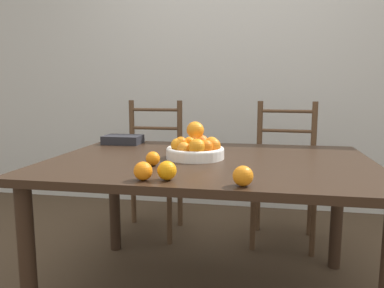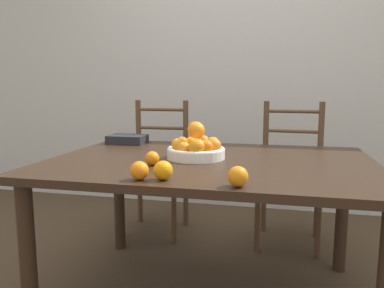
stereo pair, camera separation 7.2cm
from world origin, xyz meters
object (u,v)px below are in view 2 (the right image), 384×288
object	(u,v)px
orange_loose_1	(139,171)
book_stack	(127,139)
orange_loose_0	(163,170)
fruit_bowl	(197,147)
chair_right	(290,175)
chair_left	(157,168)
orange_loose_2	(238,176)
orange_loose_3	(152,158)

from	to	relation	value
orange_loose_1	book_stack	distance (m)	0.97
orange_loose_0	fruit_bowl	bearing A→B (deg)	86.16
chair_right	book_stack	size ratio (longest dim) A/B	4.27
orange_loose_1	chair_left	bearing A→B (deg)	105.77
book_stack	fruit_bowl	bearing A→B (deg)	-36.75
chair_right	book_stack	distance (m)	1.13
orange_loose_1	orange_loose_2	distance (m)	0.37
book_stack	orange_loose_1	bearing A→B (deg)	-64.54
orange_loose_0	orange_loose_2	xyz separation A→B (m)	(0.29, -0.04, 0.00)
orange_loose_0	orange_loose_3	xyz separation A→B (m)	(-0.13, 0.25, -0.00)
orange_loose_1	orange_loose_3	world-z (taller)	orange_loose_1
book_stack	chair_right	bearing A→B (deg)	22.94
fruit_bowl	orange_loose_1	world-z (taller)	fruit_bowl
fruit_bowl	book_stack	size ratio (longest dim) A/B	1.25
orange_loose_3	book_stack	bearing A→B (deg)	121.67
orange_loose_1	book_stack	bearing A→B (deg)	115.46
orange_loose_0	orange_loose_3	bearing A→B (deg)	117.60
fruit_bowl	book_stack	bearing A→B (deg)	143.25
orange_loose_2	orange_loose_3	distance (m)	0.50
fruit_bowl	orange_loose_3	world-z (taller)	fruit_bowl
orange_loose_0	orange_loose_1	world-z (taller)	orange_loose_0
chair_left	chair_right	world-z (taller)	same
fruit_bowl	chair_right	distance (m)	1.00
orange_loose_2	chair_left	world-z (taller)	chair_left
fruit_bowl	orange_loose_1	xyz separation A→B (m)	(-0.12, -0.47, -0.02)
orange_loose_1	book_stack	world-z (taller)	orange_loose_1
orange_loose_2	book_stack	size ratio (longest dim) A/B	0.32
orange_loose_2	orange_loose_3	world-z (taller)	orange_loose_2
orange_loose_2	orange_loose_0	bearing A→B (deg)	172.94
fruit_bowl	orange_loose_1	bearing A→B (deg)	-104.01
orange_loose_0	book_stack	bearing A→B (deg)	120.53
orange_loose_3	chair_right	world-z (taller)	chair_right
orange_loose_0	book_stack	size ratio (longest dim) A/B	0.32
chair_left	chair_right	size ratio (longest dim) A/B	1.00
orange_loose_3	orange_loose_0	bearing A→B (deg)	-62.40
orange_loose_3	orange_loose_1	bearing A→B (deg)	-81.30
chair_left	book_stack	size ratio (longest dim) A/B	4.27
orange_loose_1	orange_loose_2	size ratio (longest dim) A/B	0.97
orange_loose_1	orange_loose_3	distance (m)	0.27
orange_loose_3	chair_right	bearing A→B (deg)	58.36
orange_loose_3	chair_left	xyz separation A→B (m)	(-0.33, 1.04, -0.28)
chair_left	chair_right	bearing A→B (deg)	-0.73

